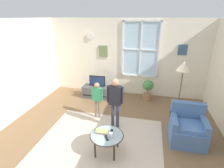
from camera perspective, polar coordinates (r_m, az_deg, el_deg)
name	(u,v)px	position (r m, az deg, el deg)	size (l,w,h in m)	color
ground_plane	(106,143)	(4.21, -2.02, -19.02)	(6.07, 6.36, 0.02)	brown
back_wall	(127,57)	(6.23, 4.84, 8.75)	(5.47, 0.17, 2.68)	silver
area_rug	(101,142)	(4.24, -3.78, -18.50)	(2.81, 2.33, 0.01)	#C6B29E
tv_stand	(98,92)	(6.18, -4.76, -2.56)	(1.03, 0.45, 0.42)	#4C4C51
television	(97,81)	(6.02, -4.89, 1.02)	(0.56, 0.08, 0.39)	#4C4C4C
armchair	(187,128)	(4.43, 23.60, -13.33)	(0.76, 0.74, 0.87)	#476B9E
coffee_table	(107,136)	(3.73, -1.75, -16.83)	(0.71, 0.71, 0.45)	#99B2B7
book_stack	(102,132)	(3.76, -3.40, -15.43)	(0.25, 0.15, 0.05)	#BF4894
cup	(111,135)	(3.62, -0.33, -16.52)	(0.07, 0.07, 0.10)	white
remote_near_books	(111,132)	(3.77, -0.25, -15.46)	(0.04, 0.14, 0.02)	black
remote_near_cup	(107,138)	(3.61, -1.78, -17.42)	(0.04, 0.14, 0.02)	black
person_black_shirt	(115,98)	(4.23, 1.06, -4.74)	(0.41, 0.19, 1.36)	#333851
person_green_shirt	(97,96)	(4.77, -4.92, -4.08)	(0.32, 0.15, 1.07)	#726656
potted_plant_by_window	(148,88)	(6.03, 11.75, -1.40)	(0.37, 0.37, 0.72)	#9E6B4C
floor_lamp	(183,73)	(4.36, 22.36, 3.23)	(0.32, 0.32, 1.76)	black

